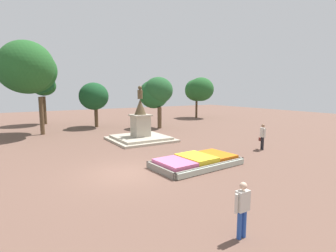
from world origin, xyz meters
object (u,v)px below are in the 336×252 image
at_px(statue_monument, 141,131).
at_px(pedestrian_near_planter, 242,206).
at_px(flower_planter, 197,162).
at_px(pedestrian_with_handbag, 262,135).

bearing_deg(statue_monument, pedestrian_near_planter, -105.00).
bearing_deg(flower_planter, statue_monument, 85.98).
distance_m(statue_monument, pedestrian_near_planter, 14.63).
relative_size(statue_monument, pedestrian_near_planter, 2.88).
height_order(pedestrian_with_handbag, pedestrian_near_planter, pedestrian_with_handbag).
height_order(statue_monument, pedestrian_near_planter, statue_monument).
bearing_deg(statue_monument, flower_planter, -94.02).
distance_m(flower_planter, pedestrian_near_planter, 6.94).
relative_size(pedestrian_with_handbag, pedestrian_near_planter, 1.10).
relative_size(flower_planter, pedestrian_near_planter, 3.09).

